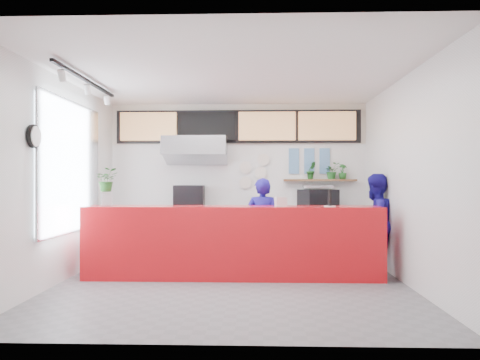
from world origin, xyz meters
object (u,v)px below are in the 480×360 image
at_px(service_counter, 233,242).
at_px(pepper_mill, 330,198).
at_px(panini_oven, 189,198).
at_px(espresso_machine, 318,201).
at_px(staff_right, 375,222).
at_px(staff_center, 262,225).

height_order(service_counter, pepper_mill, pepper_mill).
height_order(service_counter, panini_oven, panini_oven).
bearing_deg(espresso_machine, service_counter, -154.98).
bearing_deg(service_counter, pepper_mill, -3.82).
xyz_separation_m(espresso_machine, pepper_mill, (-0.08, -1.90, 0.12)).
bearing_deg(service_counter, espresso_machine, 49.54).
bearing_deg(espresso_machine, staff_right, -80.60).
relative_size(panini_oven, staff_center, 0.36).
distance_m(espresso_machine, staff_right, 1.43).
relative_size(service_counter, panini_oven, 8.09).
height_order(panini_oven, staff_center, staff_center).
xyz_separation_m(panini_oven, pepper_mill, (2.38, -1.90, 0.08)).
height_order(panini_oven, espresso_machine, panini_oven).
xyz_separation_m(staff_center, pepper_mill, (1.00, -0.67, 0.47)).
xyz_separation_m(espresso_machine, staff_center, (-1.08, -1.22, -0.34)).
bearing_deg(pepper_mill, staff_right, 40.52).
bearing_deg(staff_center, espresso_machine, -123.21).
height_order(espresso_machine, pepper_mill, pepper_mill).
distance_m(panini_oven, pepper_mill, 3.04).
height_order(espresso_machine, staff_right, staff_right).
relative_size(espresso_machine, staff_right, 0.41).
height_order(panini_oven, pepper_mill, panini_oven).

